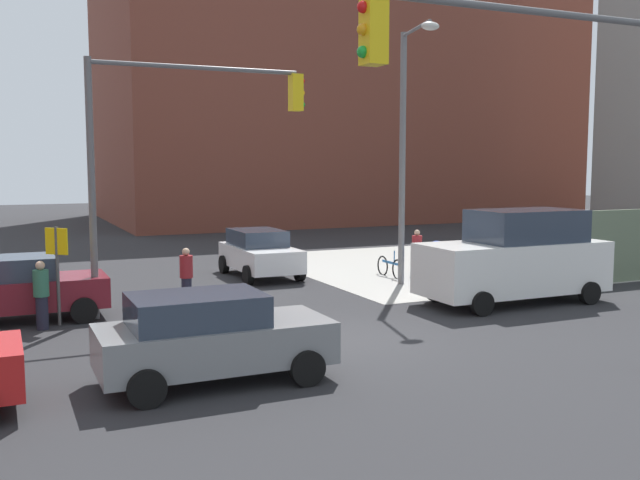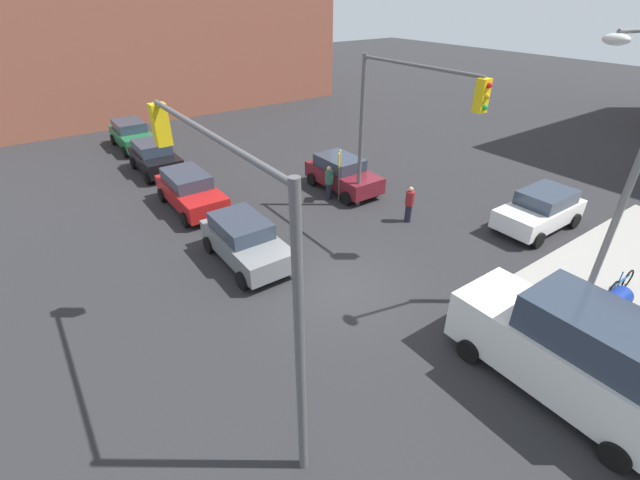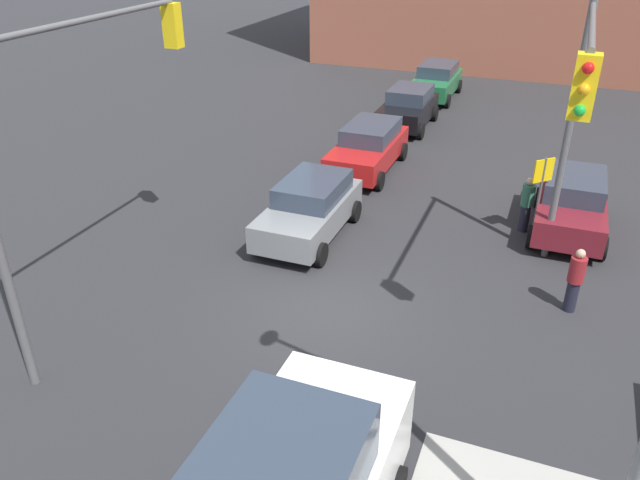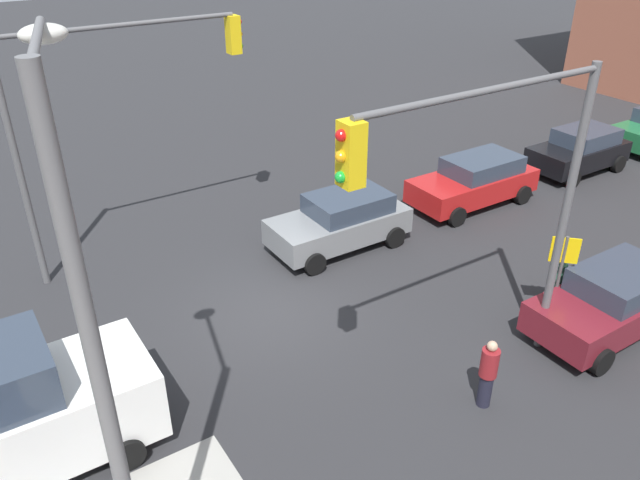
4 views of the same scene
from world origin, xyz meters
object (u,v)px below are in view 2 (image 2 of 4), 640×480
Objects in this scene: mailbox_blue at (613,309)px; van_white_delivery at (572,351)px; sedan_green at (132,134)px; traffic_signal_se_corner at (229,225)px; sedan_black at (155,157)px; traffic_signal_nw_corner at (402,113)px; sedan_maroon at (342,174)px; bicycle_leaning_on_fence at (620,284)px; sedan_gray at (245,240)px; pedestrian_waiting at (409,204)px; hatchback_red at (190,190)px; street_lamp_corner at (629,164)px; hatchback_white at (540,210)px; pedestrian_walking_north at (329,182)px.

mailbox_blue is 3.26m from van_white_delivery.
traffic_signal_se_corner is at bearing -7.76° from sedan_green.
traffic_signal_nw_corner is at bearing 27.95° from sedan_black.
bicycle_leaning_on_fence is (11.90, 2.21, -0.50)m from sedan_maroon.
van_white_delivery is at bearing 20.29° from sedan_gray.
bicycle_leaning_on_fence is (-0.60, 2.20, -0.42)m from mailbox_blue.
bicycle_leaning_on_fence is (8.89, 9.03, -0.50)m from sedan_gray.
traffic_signal_se_corner is at bearing -93.28° from pedestrian_waiting.
sedan_maroon is (-8.34, 9.49, -3.84)m from traffic_signal_se_corner.
sedan_maroon is at bearing 156.90° from pedestrian_waiting.
hatchback_red is (-10.73, 2.68, -3.84)m from traffic_signal_se_corner.
street_lamp_corner is at bearing 27.75° from hatchback_red.
street_lamp_corner is at bearing 16.33° from sedan_green.
traffic_signal_se_corner reaches higher than sedan_black.
traffic_signal_nw_corner reaches higher than sedan_maroon.
sedan_gray reaches higher than mailbox_blue.
hatchback_red is at bearing -109.32° from sedan_maroon.
traffic_signal_nw_corner is 3.71× the size of bicycle_leaning_on_fence.
van_white_delivery is at bearing -68.68° from street_lamp_corner.
street_lamp_corner is 2.00× the size of hatchback_white.
sedan_maroon is 2.55× the size of pedestrian_waiting.
traffic_signal_nw_corner reaches higher than bicycle_leaning_on_fence.
bicycle_leaning_on_fence is at bearing 74.58° from street_lamp_corner.
sedan_gray is at bearing -0.40° from sedan_black.
sedan_maroon is at bearing 113.86° from sedan_gray.
traffic_signal_nw_corner is 9.80m from van_white_delivery.
hatchback_red is at bearing 179.91° from sedan_gray.
traffic_signal_nw_corner is 7.43m from street_lamp_corner.
pedestrian_walking_north reaches higher than sedan_gray.
traffic_signal_nw_corner is 5.58m from sedan_maroon.
sedan_maroon is (-4.05, 0.49, -3.81)m from traffic_signal_nw_corner.
pedestrian_walking_north reaches higher than hatchback_red.
van_white_delivery is 3.30× the size of pedestrian_walking_north.
mailbox_blue is at bearing 66.36° from traffic_signal_se_corner.
street_lamp_corner reaches higher than hatchback_white.
traffic_signal_se_corner reaches higher than pedestrian_walking_north.
mailbox_blue is (1.08, -0.44, -3.94)m from street_lamp_corner.
van_white_delivery reaches higher than sedan_gray.
hatchback_white is (15.58, 10.92, 0.00)m from sedan_black.
sedan_gray is 12.68m from bicycle_leaning_on_fence.
sedan_green is 14.34m from sedan_maroon.
street_lamp_corner is at bearing 2.26° from sedan_maroon.
bicycle_leaning_on_fence is at bearing 45.45° from sedan_gray.
sedan_green is (-21.06, 2.87, -3.84)m from traffic_signal_se_corner.
traffic_signal_nw_corner is 9.97m from traffic_signal_se_corner.
sedan_maroon is at bearing 131.33° from traffic_signal_se_corner.
pedestrian_walking_north is (-12.00, -1.20, 0.08)m from mailbox_blue.
pedestrian_waiting is at bearing 21.87° from sedan_green.
sedan_black is at bearing -138.93° from sedan_maroon.
sedan_maroon is at bearing -179.95° from mailbox_blue.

